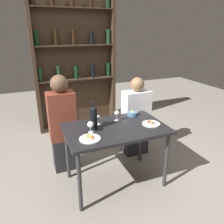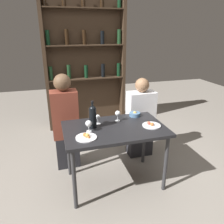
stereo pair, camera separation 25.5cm
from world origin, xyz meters
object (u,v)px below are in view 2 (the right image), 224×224
at_px(wine_glass_2, 98,118).
at_px(seated_person_left, 66,124).
at_px(food_plate_1, 151,125).
at_px(food_plate_0, 86,137).
at_px(snack_bowl, 135,114).
at_px(seated_person_right, 140,120).
at_px(wine_glass_1, 89,124).
at_px(wine_bottle, 93,116).
at_px(wine_glass_0, 118,114).

bearing_deg(wine_glass_2, seated_person_left, 132.34).
bearing_deg(food_plate_1, food_plate_0, -173.25).
relative_size(food_plate_1, snack_bowl, 1.53).
distance_m(wine_glass_2, snack_bowl, 0.53).
xyz_separation_m(food_plate_1, seated_person_right, (0.14, 0.62, -0.21)).
xyz_separation_m(wine_glass_2, seated_person_right, (0.72, 0.39, -0.28)).
height_order(wine_glass_1, seated_person_right, seated_person_right).
height_order(wine_bottle, food_plate_1, wine_bottle).
xyz_separation_m(wine_glass_0, seated_person_left, (-0.61, 0.37, -0.22)).
relative_size(wine_bottle, wine_glass_2, 2.70).
bearing_deg(seated_person_right, wine_glass_1, -147.09).
height_order(wine_glass_1, seated_person_left, seated_person_left).
xyz_separation_m(wine_glass_0, seated_person_right, (0.47, 0.37, -0.29)).
distance_m(seated_person_left, seated_person_right, 1.08).
relative_size(wine_glass_1, food_plate_1, 0.61).
xyz_separation_m(wine_glass_1, seated_person_left, (-0.21, 0.56, -0.21)).
bearing_deg(seated_person_left, snack_bowl, -17.53).
distance_m(wine_glass_2, seated_person_right, 0.87).
bearing_deg(seated_person_left, wine_glass_1, -68.98).
height_order(food_plate_0, seated_person_right, seated_person_right).
relative_size(wine_bottle, wine_glass_1, 2.46).
bearing_deg(food_plate_1, wine_glass_0, 143.05).
height_order(snack_bowl, seated_person_right, seated_person_right).
xyz_separation_m(food_plate_0, food_plate_1, (0.78, 0.09, -0.00)).
distance_m(food_plate_1, seated_person_right, 0.66).
distance_m(wine_glass_1, wine_glass_2, 0.22).
distance_m(wine_glass_2, seated_person_left, 0.57).
relative_size(wine_glass_0, wine_glass_2, 1.13).
xyz_separation_m(wine_bottle, wine_glass_0, (0.33, 0.11, -0.05)).
bearing_deg(wine_glass_1, wine_glass_2, 49.84).
relative_size(wine_glass_1, seated_person_left, 0.10).
xyz_separation_m(wine_glass_2, snack_bowl, (0.52, 0.12, -0.06)).
xyz_separation_m(food_plate_0, snack_bowl, (0.71, 0.43, 0.01)).
distance_m(wine_bottle, seated_person_left, 0.61).
bearing_deg(food_plate_0, seated_person_left, 102.85).
bearing_deg(food_plate_0, seated_person_right, 37.69).
bearing_deg(wine_glass_1, food_plate_1, -4.50).
distance_m(wine_glass_0, seated_person_right, 0.66).
height_order(wine_glass_1, snack_bowl, wine_glass_1).
distance_m(wine_glass_0, seated_person_left, 0.74).
bearing_deg(snack_bowl, wine_bottle, -161.49).
xyz_separation_m(seated_person_left, seated_person_right, (1.08, -0.00, -0.07)).
bearing_deg(wine_glass_0, seated_person_right, 37.99).
distance_m(wine_glass_0, snack_bowl, 0.29).
bearing_deg(wine_glass_0, seated_person_left, 148.98).
bearing_deg(snack_bowl, food_plate_0, -148.60).
bearing_deg(seated_person_left, food_plate_0, -77.15).
xyz_separation_m(wine_glass_0, wine_glass_1, (-0.40, -0.19, -0.01)).
xyz_separation_m(wine_glass_2, seated_person_left, (-0.36, 0.39, -0.21)).
bearing_deg(seated_person_right, wine_glass_2, -151.56).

